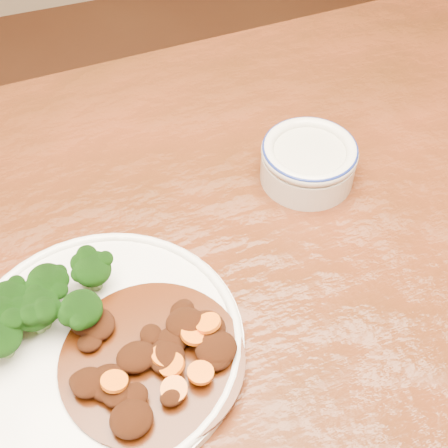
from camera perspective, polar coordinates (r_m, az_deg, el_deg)
name	(u,v)px	position (r m, az deg, el deg)	size (l,w,h in m)	color
dining_table	(239,294)	(0.82, 1.42, -6.41)	(1.54, 0.97, 0.75)	#602411
dinner_plate	(102,344)	(0.69, -11.08, -10.74)	(0.30, 0.30, 0.02)	white
broccoli_florets	(42,304)	(0.68, -16.27, -7.00)	(0.15, 0.10, 0.05)	#69914B
mince_stew	(152,356)	(0.65, -6.59, -11.94)	(0.19, 0.19, 0.03)	#451A07
dip_bowl	(308,160)	(0.83, 7.73, 5.78)	(0.13, 0.13, 0.06)	beige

